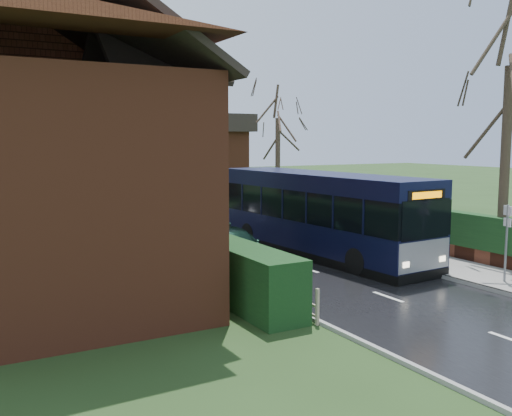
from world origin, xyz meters
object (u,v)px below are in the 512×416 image
car_green (232,247)px  bus (319,215)px  brick_house (18,142)px  bus_stop_sign (507,233)px  car_silver (146,223)px

car_green → bus: bearing=3.1°
bus → car_green: (-3.75, 0.06, -0.94)m
brick_house → bus_stop_sign: 15.03m
brick_house → bus: 10.97m
bus_stop_sign → bus: bearing=127.8°
car_silver → car_green: (0.89, -6.96, -0.05)m
brick_house → bus: (10.58, -0.83, -2.80)m
bus → car_silver: bus is taller
bus_stop_sign → car_silver: bearing=136.4°
brick_house → car_silver: brick_house is taller
car_green → bus_stop_sign: 9.01m
car_green → brick_house: bearing=177.4°
brick_house → car_silver: bearing=46.2°
bus → car_silver: (-4.64, 7.02, -0.89)m
brick_house → car_silver: 9.33m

